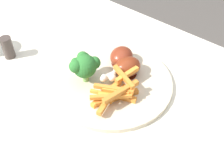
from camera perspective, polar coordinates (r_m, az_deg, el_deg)
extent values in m
cube|color=silver|center=(0.71, -3.39, -3.68)|extent=(1.15, 0.70, 0.03)
cylinder|color=#ACA695|center=(1.38, -10.68, 3.18)|extent=(0.06, 0.06, 0.68)
cylinder|color=beige|center=(0.71, 0.00, -1.52)|extent=(0.29, 0.29, 0.01)
cylinder|color=#79AB59|center=(0.70, -5.21, -0.38)|extent=(0.02, 0.02, 0.02)
sphere|color=#2B6E2C|center=(0.68, -5.39, 1.67)|extent=(0.06, 0.06, 0.06)
sphere|color=#2B6E2C|center=(0.68, -3.54, 2.33)|extent=(0.03, 0.03, 0.03)
sphere|color=#2B6E2C|center=(0.69, -5.30, 3.39)|extent=(0.02, 0.02, 0.02)
sphere|color=#2B6E2C|center=(0.67, -7.25, 2.45)|extent=(0.02, 0.02, 0.02)
sphere|color=#2B6E2C|center=(0.69, -5.42, 2.63)|extent=(0.02, 0.02, 0.02)
sphere|color=#2B6E2C|center=(0.66, -7.20, 1.61)|extent=(0.03, 0.03, 0.03)
sphere|color=#2B6E2C|center=(0.69, -5.82, 3.47)|extent=(0.03, 0.03, 0.03)
cube|color=orange|center=(0.66, 1.31, -4.20)|extent=(0.08, 0.04, 0.01)
cube|color=orange|center=(0.66, 2.34, -0.45)|extent=(0.08, 0.04, 0.01)
cube|color=orange|center=(0.67, 0.24, -4.13)|extent=(0.10, 0.05, 0.01)
cube|color=orange|center=(0.65, 0.11, -3.00)|extent=(0.09, 0.05, 0.01)
cube|color=#C67329|center=(0.64, 1.82, -3.32)|extent=(0.03, 0.10, 0.01)
cube|color=orange|center=(0.67, -1.09, -3.79)|extent=(0.01, 0.10, 0.01)
cube|color=orange|center=(0.64, -0.22, -4.38)|extent=(0.07, 0.07, 0.01)
cube|color=orange|center=(0.66, 0.94, -3.62)|extent=(0.06, 0.06, 0.01)
cube|color=orange|center=(0.65, 1.02, -3.06)|extent=(0.06, 0.04, 0.01)
cube|color=orange|center=(0.67, 2.96, -0.01)|extent=(0.02, 0.07, 0.01)
cube|color=orange|center=(0.64, -1.17, -5.55)|extent=(0.03, 0.07, 0.01)
cube|color=orange|center=(0.66, 1.08, -3.82)|extent=(0.01, 0.06, 0.01)
cube|color=#C77429|center=(0.66, 0.86, -4.58)|extent=(0.06, 0.10, 0.01)
cylinder|color=#521A0C|center=(0.72, 3.00, 0.14)|extent=(0.05, 0.05, 0.00)
ellipsoid|color=maroon|center=(0.71, 3.06, 1.49)|extent=(0.07, 0.08, 0.05)
cylinder|color=beige|center=(0.69, -0.62, -0.21)|extent=(0.02, 0.03, 0.01)
sphere|color=silver|center=(0.68, -1.71, -0.67)|extent=(0.02, 0.02, 0.02)
cylinder|color=#541A0E|center=(0.75, 2.02, 2.23)|extent=(0.05, 0.05, 0.00)
ellipsoid|color=maroon|center=(0.74, 2.06, 3.48)|extent=(0.08, 0.08, 0.04)
cylinder|color=beige|center=(0.70, 0.58, 0.52)|extent=(0.02, 0.04, 0.01)
sphere|color=silver|center=(0.68, 0.02, -0.56)|extent=(0.02, 0.02, 0.02)
cylinder|color=#423833|center=(0.82, -19.90, 5.03)|extent=(0.03, 0.03, 0.06)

